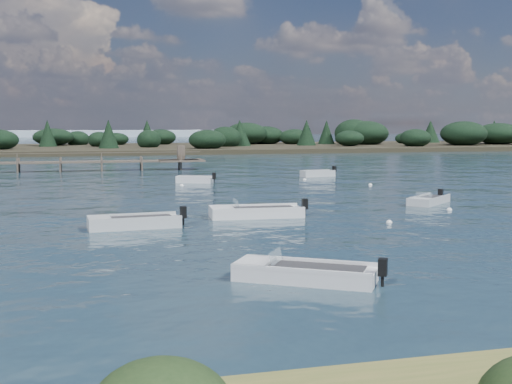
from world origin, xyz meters
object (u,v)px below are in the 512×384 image
object	(u,v)px
dinghy_near_olive	(305,276)
tender_far_white	(195,181)
tender_far_grey_b	(318,175)
dinghy_mid_white_a	(256,214)
dinghy_mid_grey	(134,224)
dinghy_mid_white_b	(429,202)

from	to	relation	value
dinghy_near_olive	tender_far_white	distance (m)	35.41
dinghy_near_olive	tender_far_grey_b	bearing A→B (deg)	69.62
tender_far_white	tender_far_grey_b	bearing A→B (deg)	15.84
dinghy_mid_white_a	dinghy_mid_grey	distance (m)	7.05
dinghy_mid_white_b	tender_far_grey_b	bearing A→B (deg)	89.37
tender_far_grey_b	tender_far_white	xyz separation A→B (m)	(-12.58, -3.57, -0.01)
dinghy_mid_grey	tender_far_grey_b	size ratio (longest dim) A/B	1.33
dinghy_mid_grey	tender_far_white	size ratio (longest dim) A/B	1.43
dinghy_near_olive	tender_far_white	xyz separation A→B (m)	(1.88, 35.36, 0.01)
dinghy_mid_white_b	dinghy_mid_grey	size ratio (longest dim) A/B	0.80
dinghy_mid_white_b	dinghy_near_olive	distance (m)	22.36
dinghy_mid_white_b	dinghy_mid_white_a	distance (m)	12.57
dinghy_mid_white_b	dinghy_mid_white_a	xyz separation A→B (m)	(-12.22, -2.93, 0.03)
dinghy_mid_white_b	dinghy_mid_white_a	bearing A→B (deg)	-166.53
tender_far_grey_b	dinghy_mid_white_b	bearing A→B (deg)	-90.63
dinghy_mid_white_b	dinghy_near_olive	xyz separation A→B (m)	(-14.22, -17.25, 0.02)
dinghy_near_olive	tender_far_white	bearing A→B (deg)	86.96
dinghy_near_olive	tender_far_grey_b	world-z (taller)	tender_far_grey_b
dinghy_mid_grey	dinghy_near_olive	bearing A→B (deg)	-68.87
dinghy_mid_white_b	dinghy_mid_grey	xyz separation A→B (m)	(-18.97, -4.97, 0.03)
dinghy_mid_white_b	dinghy_near_olive	world-z (taller)	dinghy_near_olive
tender_far_grey_b	dinghy_mid_white_a	bearing A→B (deg)	-116.87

